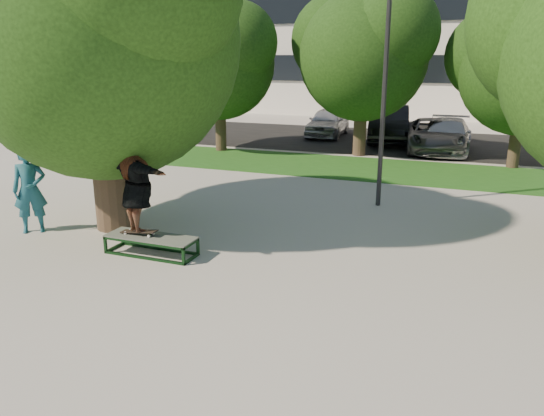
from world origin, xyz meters
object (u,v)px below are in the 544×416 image
at_px(grind_box, 151,245).
at_px(car_silver_a, 328,122).
at_px(car_silver_b, 447,136).
at_px(car_grey, 433,135).
at_px(lamppost, 385,81).
at_px(car_dark, 389,124).
at_px(tree_left, 98,22).
at_px(bystander, 30,190).

xyz_separation_m(grind_box, car_silver_a, (-1.00, 16.66, 0.49)).
bearing_deg(car_silver_b, car_grey, -167.40).
xyz_separation_m(lamppost, grind_box, (-3.50, -5.16, -2.96)).
bearing_deg(lamppost, car_silver_b, 82.85).
xyz_separation_m(car_dark, car_silver_b, (2.63, -1.82, -0.15)).
bearing_deg(car_silver_b, tree_left, -116.61).
height_order(grind_box, car_dark, car_dark).
height_order(grind_box, car_silver_a, car_silver_a).
height_order(tree_left, car_silver_a, tree_left).
height_order(lamppost, car_dark, lamppost).
bearing_deg(car_silver_a, car_silver_b, -26.54).
bearing_deg(tree_left, car_silver_b, 63.58).
bearing_deg(tree_left, bystander, -145.05).
bearing_deg(car_grey, grind_box, -117.04).
xyz_separation_m(bystander, car_silver_b, (7.84, 13.92, -0.30)).
bearing_deg(car_silver_a, lamppost, -71.50).
bearing_deg(car_dark, tree_left, -113.39).
distance_m(car_dark, car_grey, 2.87).
height_order(tree_left, bystander, tree_left).
bearing_deg(lamppost, car_grey, 86.10).
xyz_separation_m(tree_left, car_grey, (5.90, 12.82, -3.77)).
xyz_separation_m(tree_left, car_silver_a, (0.79, 15.41, -3.74)).
height_order(car_silver_a, car_grey, car_silver_a).
height_order(tree_left, lamppost, tree_left).
relative_size(car_grey, car_silver_b, 1.04).
xyz_separation_m(car_silver_a, car_dark, (3.00, -0.65, 0.12)).
distance_m(lamppost, grind_box, 6.90).
height_order(bystander, car_silver_b, bystander).
height_order(tree_left, grind_box, tree_left).
relative_size(grind_box, car_dark, 0.37).
distance_m(bystander, car_silver_a, 16.54).
distance_m(lamppost, car_dark, 11.20).
distance_m(car_silver_a, car_silver_b, 6.15).
distance_m(tree_left, car_silver_a, 15.87).
bearing_deg(car_silver_a, tree_left, -95.81).
bearing_deg(car_silver_b, lamppost, -97.34).
distance_m(tree_left, grind_box, 4.76).
bearing_deg(car_dark, grind_box, -106.10).
bearing_deg(grind_box, car_silver_a, 93.43).
bearing_deg(bystander, car_silver_b, 22.05).
bearing_deg(car_silver_a, bystander, -100.53).
relative_size(car_silver_a, car_grey, 0.85).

